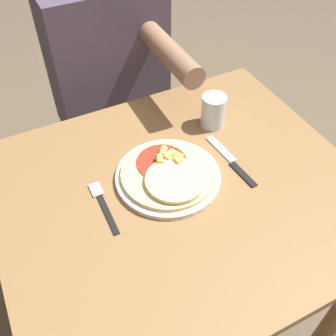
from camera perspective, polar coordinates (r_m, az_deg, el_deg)
The scene contains 8 objects.
ground_plane at distance 1.66m, azimuth 1.30°, elevation -20.04°, with size 8.00×8.00×0.00m, color brown.
dining_table at distance 1.12m, azimuth 1.83°, elevation -7.42°, with size 0.94×0.81×0.75m.
plate at distance 1.04m, azimuth 0.00°, elevation -1.26°, with size 0.28×0.28×0.01m.
pizza at distance 1.02m, azimuth 0.18°, elevation -0.75°, with size 0.25×0.25×0.04m.
fork at distance 1.00m, azimuth -9.43°, elevation -5.15°, with size 0.03×0.18×0.00m.
knife at distance 1.10m, azimuth 9.21°, elevation 1.00°, with size 0.03×0.22×0.00m.
drinking_glass at distance 1.18m, azimuth 6.59°, elevation 8.22°, with size 0.07×0.07×0.10m.
person_diner at distance 1.48m, azimuth -8.45°, elevation 13.37°, with size 0.40×0.52×1.23m.
Camera 1 is at (-0.33, -0.57, 1.52)m, focal length 42.00 mm.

